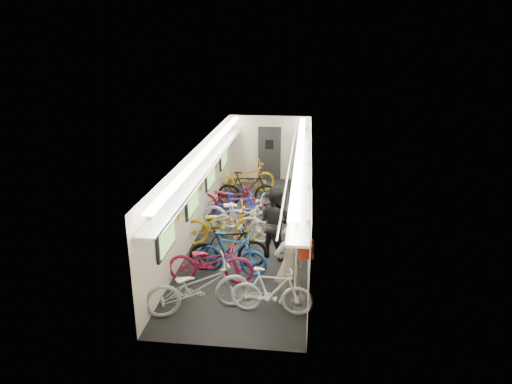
% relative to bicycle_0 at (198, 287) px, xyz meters
% --- Properties ---
extents(train_car_shell, '(10.00, 10.00, 10.00)m').
position_rel_bicycle_0_xyz_m(train_car_shell, '(0.26, 4.69, 1.11)').
color(train_car_shell, black).
rests_on(train_car_shell, ground).
extents(bicycle_0, '(2.18, 1.47, 1.09)m').
position_rel_bicycle_0_xyz_m(bicycle_0, '(0.00, 0.00, 0.00)').
color(bicycle_0, '#A1A2A6').
rests_on(bicycle_0, ground).
extents(bicycle_1, '(1.74, 0.74, 1.01)m').
position_rel_bicycle_0_xyz_m(bicycle_1, '(0.40, 1.55, -0.04)').
color(bicycle_1, '#194C97').
rests_on(bicycle_1, ground).
extents(bicycle_2, '(1.91, 0.73, 0.99)m').
position_rel_bicycle_0_xyz_m(bicycle_2, '(0.01, 1.14, -0.05)').
color(bicycle_2, '#9D1138').
rests_on(bicycle_2, ground).
extents(bicycle_3, '(1.89, 0.92, 1.10)m').
position_rel_bicycle_0_xyz_m(bicycle_3, '(0.30, 1.75, 0.01)').
color(bicycle_3, black).
rests_on(bicycle_3, ground).
extents(bicycle_4, '(2.19, 1.22, 1.09)m').
position_rel_bicycle_0_xyz_m(bicycle_4, '(-0.12, 3.14, 0.00)').
color(bicycle_4, '#C59012').
rests_on(bicycle_4, ground).
extents(bicycle_5, '(1.74, 0.93, 1.01)m').
position_rel_bicycle_0_xyz_m(bicycle_5, '(0.37, 3.38, -0.04)').
color(bicycle_5, white).
rests_on(bicycle_5, ground).
extents(bicycle_6, '(2.28, 1.15, 1.14)m').
position_rel_bicycle_0_xyz_m(bicycle_6, '(0.26, 3.79, 0.03)').
color(bicycle_6, '#A6A7AA').
rests_on(bicycle_6, ground).
extents(bicycle_7, '(1.62, 0.52, 0.96)m').
position_rel_bicycle_0_xyz_m(bicycle_7, '(0.12, 4.42, -0.06)').
color(bicycle_7, '#1A289F').
rests_on(bicycle_7, ground).
extents(bicycle_8, '(2.29, 1.13, 1.15)m').
position_rel_bicycle_0_xyz_m(bicycle_8, '(-0.21, 4.84, 0.03)').
color(bicycle_8, maroon).
rests_on(bicycle_8, ground).
extents(bicycle_9, '(1.95, 0.69, 1.15)m').
position_rel_bicycle_0_xyz_m(bicycle_9, '(0.19, 5.93, 0.03)').
color(bicycle_9, black).
rests_on(bicycle_9, ground).
extents(bicycle_10, '(2.25, 1.42, 1.11)m').
position_rel_bicycle_0_xyz_m(bicycle_10, '(-0.09, 7.20, 0.01)').
color(bicycle_10, orange).
rests_on(bicycle_10, ground).
extents(bicycle_11, '(1.64, 0.54, 0.97)m').
position_rel_bicycle_0_xyz_m(bicycle_11, '(1.43, 0.10, -0.06)').
color(bicycle_11, white).
rests_on(bicycle_11, ground).
extents(passenger_near, '(0.72, 0.58, 1.71)m').
position_rel_bicycle_0_xyz_m(passenger_near, '(1.74, 0.50, 0.31)').
color(passenger_near, gray).
rests_on(passenger_near, ground).
extents(passenger_mid, '(1.09, 1.02, 1.79)m').
position_rel_bicycle_0_xyz_m(passenger_mid, '(1.28, 2.58, 0.35)').
color(passenger_mid, black).
rests_on(passenger_mid, ground).
extents(backpack, '(0.29, 0.21, 0.38)m').
position_rel_bicycle_0_xyz_m(backpack, '(2.06, 0.37, 0.74)').
color(backpack, '#9D260F').
rests_on(backpack, passenger_near).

